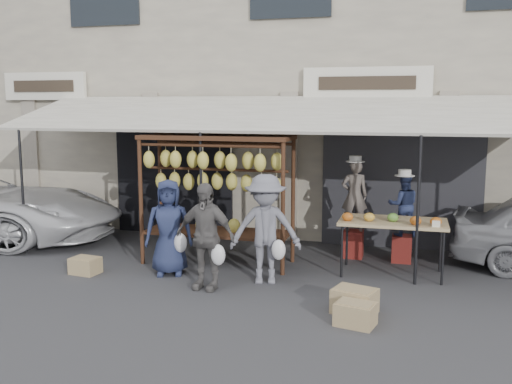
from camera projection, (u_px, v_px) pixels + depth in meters
ground_plane at (238, 294)px, 8.37m from camera, size 90.00×90.00×0.00m
shophouse at (315, 68)px, 14.00m from camera, size 24.00×6.15×7.30m
awning at (276, 115)px, 10.15m from camera, size 10.00×2.35×2.92m
banana_rack at (216, 174)px, 9.71m from camera, size 2.60×0.90×2.24m
produce_table at (393, 223)px, 9.16m from camera, size 1.70×0.90×1.04m
vendor_left at (354, 196)px, 10.21m from camera, size 0.52×0.39×1.29m
vendor_right at (403, 205)px, 9.92m from camera, size 0.59×0.50×1.09m
customer_left at (169, 227)px, 9.23m from camera, size 0.89×0.73×1.56m
customer_mid at (205, 236)px, 8.49m from camera, size 0.98×0.50×1.61m
customer_right at (265, 229)px, 8.77m from camera, size 1.21×0.87×1.70m
stool_left at (353, 244)px, 10.34m from camera, size 0.36×0.36×0.49m
stool_right at (402, 249)px, 10.04m from camera, size 0.37×0.37×0.47m
crate_near_a at (355, 314)px, 7.16m from camera, size 0.55×0.46×0.29m
crate_near_b at (355, 301)px, 7.58m from camera, size 0.64×0.55×0.33m
crate_far at (85, 266)px, 9.35m from camera, size 0.48×0.39×0.27m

